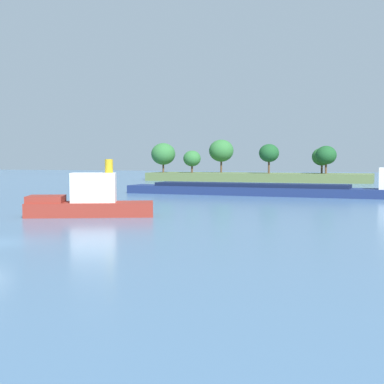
% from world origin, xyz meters
% --- Properties ---
extents(treeline_island, '(51.29, 12.49, 9.75)m').
position_xyz_m(treeline_island, '(-8.38, 98.69, 2.86)').
color(treeline_island, '#566B3D').
rests_on(treeline_island, ground).
extents(tugboat, '(11.52, 7.66, 5.03)m').
position_xyz_m(tugboat, '(-2.55, 16.03, 1.28)').
color(tugboat, maroon).
rests_on(tugboat, ground).
extents(cargo_barge, '(39.39, 6.13, 5.76)m').
position_xyz_m(cargo_barge, '(6.36, 49.15, 0.89)').
color(cargo_barge, navy).
rests_on(cargo_barge, ground).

